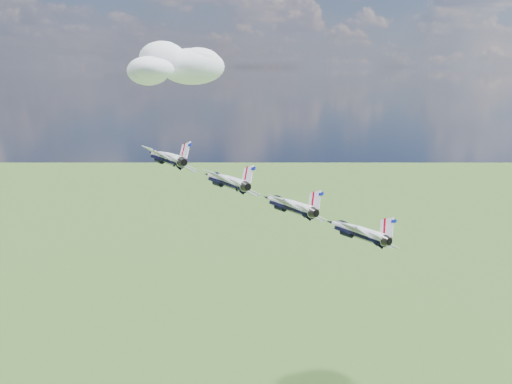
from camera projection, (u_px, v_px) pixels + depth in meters
name	position (u px, v px, depth m)	size (l,w,h in m)	color
cloud_far	(175.00, 65.00, 274.43)	(52.42, 41.19, 20.59)	white
jet_0	(165.00, 157.00, 90.34)	(8.96, 13.26, 3.96)	silver
jet_1	(225.00, 180.00, 87.56)	(8.96, 13.26, 3.96)	white
jet_2	(288.00, 204.00, 84.77)	(8.96, 13.26, 3.96)	white
jet_3	(356.00, 231.00, 81.99)	(8.96, 13.26, 3.96)	white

